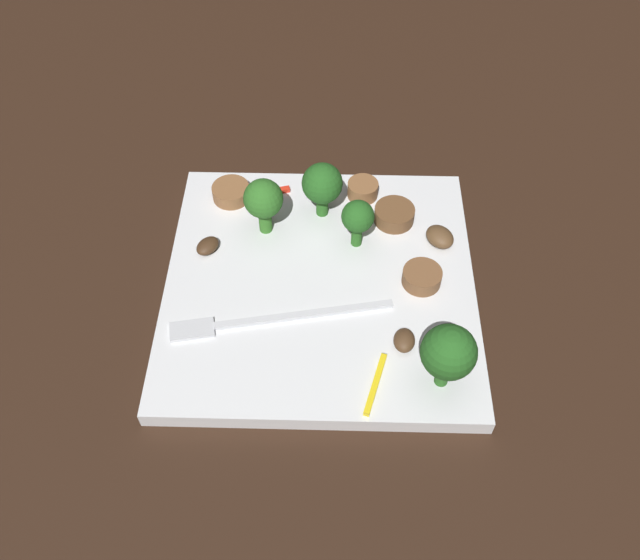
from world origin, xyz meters
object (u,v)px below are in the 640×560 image
(plate, at_px, (320,285))
(broccoli_floret_1, at_px, (358,218))
(fork, at_px, (265,320))
(mushroom_0, at_px, (440,237))
(pepper_strip_0, at_px, (271,192))
(sausage_slice_2, at_px, (231,192))
(broccoli_floret_0, at_px, (263,200))
(sausage_slice_3, at_px, (363,189))
(pepper_strip_3, at_px, (375,384))
(broccoli_floret_3, at_px, (449,353))
(sausage_slice_1, at_px, (422,281))
(mushroom_1, at_px, (404,340))
(mushroom_2, at_px, (208,246))
(broccoli_floret_2, at_px, (320,185))
(sausage_slice_0, at_px, (394,215))

(plate, bearing_deg, broccoli_floret_1, -126.08)
(fork, height_order, mushroom_0, mushroom_0)
(plate, distance_m, pepper_strip_0, 0.11)
(sausage_slice_2, bearing_deg, fork, 106.72)
(fork, distance_m, broccoli_floret_0, 0.11)
(sausage_slice_3, relative_size, pepper_strip_3, 0.54)
(plate, relative_size, sausage_slice_3, 9.13)
(sausage_slice_2, distance_m, pepper_strip_3, 0.23)
(plate, xyz_separation_m, mushroom_0, (-0.10, -0.05, 0.01))
(broccoli_floret_0, distance_m, broccoli_floret_3, 0.21)
(fork, bearing_deg, sausage_slice_1, -173.21)
(broccoli_floret_1, height_order, mushroom_0, broccoli_floret_1)
(broccoli_floret_3, relative_size, sausage_slice_2, 1.77)
(mushroom_1, relative_size, mushroom_2, 0.97)
(sausage_slice_2, relative_size, mushroom_0, 1.27)
(broccoli_floret_3, height_order, mushroom_0, broccoli_floret_3)
(broccoli_floret_1, relative_size, pepper_strip_3, 0.91)
(broccoli_floret_2, distance_m, mushroom_2, 0.11)
(mushroom_0, relative_size, pepper_strip_0, 0.76)
(broccoli_floret_3, xyz_separation_m, pepper_strip_0, (0.14, -0.20, -0.04))
(broccoli_floret_3, relative_size, sausage_slice_0, 1.70)
(broccoli_floret_0, bearing_deg, mushroom_0, 175.69)
(sausage_slice_1, xyz_separation_m, sausage_slice_2, (0.17, -0.10, -0.00))
(broccoli_floret_1, relative_size, sausage_slice_1, 1.46)
(plate, relative_size, broccoli_floret_2, 4.74)
(sausage_slice_3, xyz_separation_m, mushroom_2, (0.14, 0.07, -0.00))
(broccoli_floret_0, xyz_separation_m, broccoli_floret_1, (-0.08, 0.01, -0.00))
(broccoli_floret_2, relative_size, broccoli_floret_3, 0.90)
(broccoli_floret_1, bearing_deg, mushroom_2, 4.77)
(broccoli_floret_0, height_order, mushroom_2, broccoli_floret_0)
(sausage_slice_2, bearing_deg, broccoli_floret_2, 167.89)
(plate, distance_m, broccoli_floret_0, 0.09)
(sausage_slice_0, height_order, sausage_slice_2, same)
(sausage_slice_3, bearing_deg, plate, 70.05)
(sausage_slice_3, bearing_deg, mushroom_1, 100.26)
(broccoli_floret_3, distance_m, sausage_slice_2, 0.26)
(broccoli_floret_2, height_order, sausage_slice_1, broccoli_floret_2)
(fork, xyz_separation_m, pepper_strip_3, (-0.09, 0.06, 0.00))
(sausage_slice_2, height_order, mushroom_1, sausage_slice_2)
(plate, relative_size, broccoli_floret_1, 5.41)
(broccoli_floret_2, xyz_separation_m, broccoli_floret_3, (-0.10, 0.17, 0.00))
(broccoli_floret_3, xyz_separation_m, sausage_slice_2, (0.18, -0.19, -0.03))
(mushroom_0, bearing_deg, fork, 31.15)
(broccoli_floret_1, distance_m, sausage_slice_2, 0.13)
(broccoli_floret_3, distance_m, sausage_slice_0, 0.17)
(sausage_slice_1, xyz_separation_m, mushroom_1, (0.02, 0.06, -0.00))
(pepper_strip_3, bearing_deg, broccoli_floret_0, -59.16)
(mushroom_1, height_order, mushroom_2, mushroom_1)
(fork, xyz_separation_m, mushroom_2, (0.06, -0.07, 0.00))
(broccoli_floret_0, xyz_separation_m, mushroom_1, (-0.12, 0.12, -0.03))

